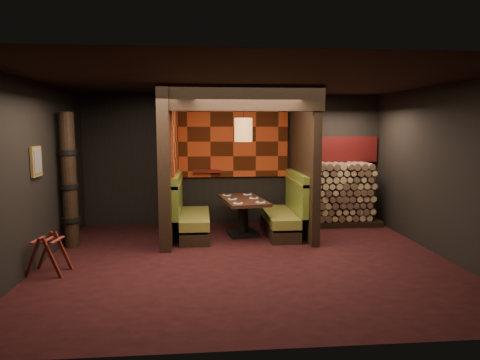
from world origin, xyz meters
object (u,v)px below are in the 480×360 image
Objects in this scene: booth_bench_right at (285,214)px; luggage_rack at (48,253)px; pendant_lamp at (243,130)px; totem_column at (69,181)px; booth_bench_left at (190,216)px; firewood_stack at (340,194)px; dining_table at (243,210)px.

booth_bench_right reaches higher than luggage_rack.
luggage_rack is (-3.06, -1.90, -1.77)m from pendant_lamp.
totem_column is at bearing 93.24° from luggage_rack.
booth_bench_left is 3.33m from firewood_stack.
totem_column is 1.39× the size of firewood_stack.
firewood_stack is (2.20, 0.76, -1.40)m from pendant_lamp.
pendant_lamp reaches higher than luggage_rack.
pendant_lamp is 0.41× the size of totem_column.
totem_column is (-3.98, -0.55, 0.79)m from booth_bench_right.
booth_bench_left is 0.67× the size of totem_column.
booth_bench_left is at bearing 176.62° from pendant_lamp.
booth_bench_left is 1.06m from dining_table.
totem_column reaches higher than booth_bench_right.
firewood_stack is (1.35, 0.70, 0.28)m from booth_bench_right.
luggage_rack is 0.36× the size of firewood_stack.
totem_column is (-3.14, -0.54, 0.69)m from dining_table.
totem_column is at bearing -170.28° from dining_table.
booth_bench_left is at bearing 14.75° from totem_column.
luggage_rack is 5.90m from firewood_stack.
dining_table is (-0.84, -0.01, 0.10)m from booth_bench_right.
pendant_lamp is at bearing 31.85° from luggage_rack.
pendant_lamp is at bearing -90.00° from dining_table.
totem_column reaches higher than dining_table.
firewood_stack is at bearing 19.14° from pendant_lamp.
booth_bench_left is 1.61× the size of pendant_lamp.
totem_column is at bearing -172.14° from booth_bench_right.
firewood_stack is at bearing 12.17° from booth_bench_left.
booth_bench_right is (1.89, 0.00, 0.00)m from booth_bench_left.
booth_bench_left reaches higher than luggage_rack.
firewood_stack reaches higher than booth_bench_right.
dining_table is at bearing 90.00° from pendant_lamp.
dining_table reaches higher than luggage_rack.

